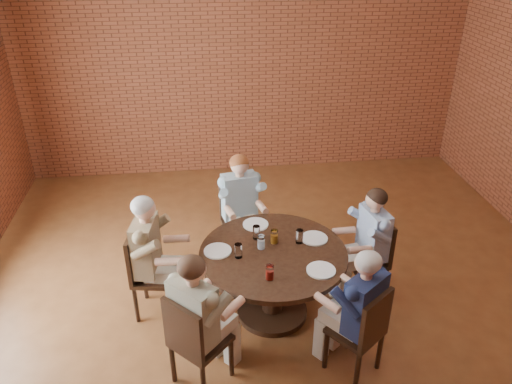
{
  "coord_description": "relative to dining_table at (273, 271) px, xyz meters",
  "views": [
    {
      "loc": [
        -0.74,
        -3.67,
        3.48
      ],
      "look_at": [
        -0.16,
        1.0,
        0.91
      ],
      "focal_mm": 35.0,
      "sensor_mm": 36.0,
      "label": 1
    }
  ],
  "objects": [
    {
      "name": "floor",
      "position": [
        0.11,
        -0.1,
        -0.53
      ],
      "size": [
        7.0,
        7.0,
        0.0
      ],
      "primitive_type": "plane",
      "color": "brown",
      "rests_on": "ground"
    },
    {
      "name": "wall_back",
      "position": [
        0.11,
        3.4,
        1.17
      ],
      "size": [
        7.0,
        0.0,
        7.0
      ],
      "primitive_type": "plane",
      "rotation": [
        1.57,
        0.0,
        0.0
      ],
      "color": "brown",
      "rests_on": "ground"
    },
    {
      "name": "dining_table",
      "position": [
        0.0,
        0.0,
        0.0
      ],
      "size": [
        1.39,
        1.39,
        0.75
      ],
      "color": "black",
      "rests_on": "floor"
    },
    {
      "name": "chair_a",
      "position": [
        1.05,
        0.18,
        -0.04
      ],
      "size": [
        0.44,
        0.44,
        0.89
      ],
      "rotation": [
        0.0,
        0.0,
        -1.4
      ],
      "color": "black",
      "rests_on": "floor"
    },
    {
      "name": "diner_a",
      "position": [
        0.98,
        0.17,
        0.09
      ],
      "size": [
        0.66,
        0.57,
        1.24
      ],
      "primitive_type": null,
      "rotation": [
        0.0,
        0.0,
        -1.4
      ],
      "color": "#4064A7",
      "rests_on": "floor"
    },
    {
      "name": "chair_b",
      "position": [
        -0.22,
        1.08,
        -0.03
      ],
      "size": [
        0.47,
        0.47,
        0.91
      ],
      "rotation": [
        0.0,
        0.0,
        0.2
      ],
      "color": "black",
      "rests_on": "floor"
    },
    {
      "name": "diner_b",
      "position": [
        -0.2,
        1.01,
        0.11
      ],
      "size": [
        0.6,
        0.69,
        1.28
      ],
      "primitive_type": null,
      "rotation": [
        0.0,
        0.0,
        0.2
      ],
      "color": "#8EA8B5",
      "rests_on": "floor"
    },
    {
      "name": "chair_c",
      "position": [
        -1.21,
        0.21,
        -0.03
      ],
      "size": [
        0.47,
        0.47,
        0.92
      ],
      "rotation": [
        0.0,
        0.0,
        1.4
      ],
      "color": "black",
      "rests_on": "floor"
    },
    {
      "name": "diner_c",
      "position": [
        -1.13,
        0.2,
        0.12
      ],
      "size": [
        0.7,
        0.61,
        1.3
      ],
      "primitive_type": null,
      "rotation": [
        0.0,
        0.0,
        1.4
      ],
      "color": "brown",
      "rests_on": "floor"
    },
    {
      "name": "chair_d",
      "position": [
        -0.77,
        -0.78,
        -0.03
      ],
      "size": [
        0.58,
        0.58,
        0.92
      ],
      "rotation": [
        0.0,
        0.0,
        2.36
      ],
      "color": "black",
      "rests_on": "floor"
    },
    {
      "name": "diner_d",
      "position": [
        -0.71,
        -0.72,
        0.12
      ],
      "size": [
        0.8,
        0.8,
        1.29
      ],
      "primitive_type": null,
      "rotation": [
        0.0,
        0.0,
        2.36
      ],
      "color": "tan",
      "rests_on": "floor"
    },
    {
      "name": "chair_e",
      "position": [
        0.63,
        -0.83,
        -0.04
      ],
      "size": [
        0.54,
        0.54,
        0.89
      ],
      "rotation": [
        0.0,
        0.0,
        3.79
      ],
      "color": "black",
      "rests_on": "floor"
    },
    {
      "name": "diner_e",
      "position": [
        0.59,
        -0.77,
        0.1
      ],
      "size": [
        0.74,
        0.76,
        1.25
      ],
      "primitive_type": null,
      "rotation": [
        0.0,
        0.0,
        3.79
      ],
      "color": "#182145",
      "rests_on": "floor"
    },
    {
      "name": "plate_a",
      "position": [
        0.43,
        0.16,
        0.23
      ],
      "size": [
        0.26,
        0.26,
        0.01
      ],
      "primitive_type": "cylinder",
      "color": "white",
      "rests_on": "dining_table"
    },
    {
      "name": "plate_b",
      "position": [
        -0.11,
        0.49,
        0.23
      ],
      "size": [
        0.26,
        0.26,
        0.01
      ],
      "primitive_type": "cylinder",
      "color": "white",
      "rests_on": "dining_table"
    },
    {
      "name": "plate_c",
      "position": [
        -0.52,
        0.07,
        0.23
      ],
      "size": [
        0.26,
        0.26,
        0.01
      ],
      "primitive_type": "cylinder",
      "color": "white",
      "rests_on": "dining_table"
    },
    {
      "name": "plate_d",
      "position": [
        0.38,
        -0.34,
        0.23
      ],
      "size": [
        0.26,
        0.26,
        0.01
      ],
      "primitive_type": "cylinder",
      "color": "white",
      "rests_on": "dining_table"
    },
    {
      "name": "glass_a",
      "position": [
        0.27,
        0.12,
        0.29
      ],
      "size": [
        0.07,
        0.07,
        0.14
      ],
      "primitive_type": "cylinder",
      "color": "white",
      "rests_on": "dining_table"
    },
    {
      "name": "glass_b",
      "position": [
        0.03,
        0.15,
        0.29
      ],
      "size": [
        0.07,
        0.07,
        0.14
      ],
      "primitive_type": "cylinder",
      "color": "white",
      "rests_on": "dining_table"
    },
    {
      "name": "glass_c",
      "position": [
        -0.13,
        0.24,
        0.29
      ],
      "size": [
        0.07,
        0.07,
        0.14
      ],
      "primitive_type": "cylinder",
      "color": "white",
      "rests_on": "dining_table"
    },
    {
      "name": "glass_d",
      "position": [
        -0.1,
        0.07,
        0.29
      ],
      "size": [
        0.07,
        0.07,
        0.14
      ],
      "primitive_type": "cylinder",
      "color": "white",
      "rests_on": "dining_table"
    },
    {
      "name": "glass_e",
      "position": [
        -0.33,
        -0.04,
        0.29
      ],
      "size": [
        0.07,
        0.07,
        0.14
      ],
      "primitive_type": "cylinder",
      "color": "white",
      "rests_on": "dining_table"
    },
    {
      "name": "glass_f",
      "position": [
        -0.09,
        -0.39,
        0.29
      ],
      "size": [
        0.07,
        0.07,
        0.14
      ],
      "primitive_type": "cylinder",
      "color": "white",
      "rests_on": "dining_table"
    },
    {
      "name": "smartphone",
      "position": [
        0.31,
        -0.33,
        0.23
      ],
      "size": [
        0.08,
        0.14,
        0.01
      ],
      "primitive_type": "cube",
      "rotation": [
        0.0,
        0.0,
        -0.07
      ],
      "color": "black",
      "rests_on": "dining_table"
    }
  ]
}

